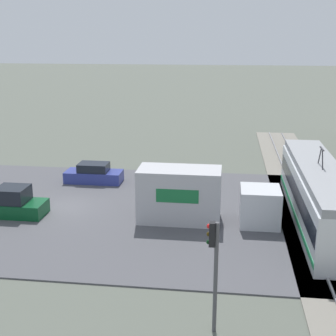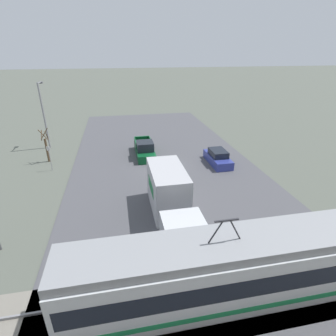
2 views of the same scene
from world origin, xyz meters
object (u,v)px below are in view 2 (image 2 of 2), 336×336
Objects in this scene: light_rail_tram at (221,271)px; street_tree at (46,147)px; pickup_truck at (145,150)px; no_parking_sign at (50,156)px; sedan_car_0 at (218,158)px; street_lamp_near_crossing at (43,111)px; box_truck at (171,198)px.

light_rail_tram is 4.01× the size of street_tree.
no_parking_sign reaches higher than pickup_truck.
pickup_truck is (1.44, -19.80, -1.00)m from light_rail_tram.
street_lamp_near_crossing is at bearing -25.95° from sedan_car_0.
street_lamp_near_crossing is 3.06× the size of no_parking_sign.
street_tree is at bearing -13.25° from sedan_car_0.
pickup_truck is 1.29× the size of sedan_car_0.
pickup_truck reaches higher than sedan_car_0.
light_rail_tram is at bearing 120.82° from street_tree.
street_lamp_near_crossing is (11.47, -5.37, 3.79)m from pickup_truck.
box_truck is 14.66m from no_parking_sign.
light_rail_tram is 2.63× the size of pickup_truck.
street_lamp_near_crossing is (18.95, -9.23, 3.87)m from sedan_car_0.
street_lamp_near_crossing is (11.96, -17.91, 2.96)m from box_truck.
street_tree is 5.80m from street_lamp_near_crossing.
no_parking_sign is at bearing -45.37° from box_truck.
light_rail_tram is 17.09m from sedan_car_0.
street_tree is 1.45× the size of no_parking_sign.
no_parking_sign is at bearing 107.89° from street_tree.
street_tree is 0.47× the size of street_lamp_near_crossing.
street_tree is (18.10, -4.26, 1.00)m from sedan_car_0.
pickup_truck is (0.49, -12.54, -0.83)m from box_truck.
no_parking_sign is (-0.81, 2.52, -0.15)m from street_tree.
light_rail_tram is 7.33m from box_truck.
street_lamp_near_crossing is at bearing -77.46° from no_parking_sign.
sedan_car_0 is at bearing -128.83° from box_truck.
sedan_car_0 is 21.43m from street_lamp_near_crossing.
sedan_car_0 is 1.18× the size of street_tree.
street_lamp_near_crossing reaches higher than box_truck.
street_tree reaches higher than sedan_car_0.
sedan_car_0 is at bearing 154.05° from street_lamp_near_crossing.
box_truck is at bearing -82.57° from light_rail_tram.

